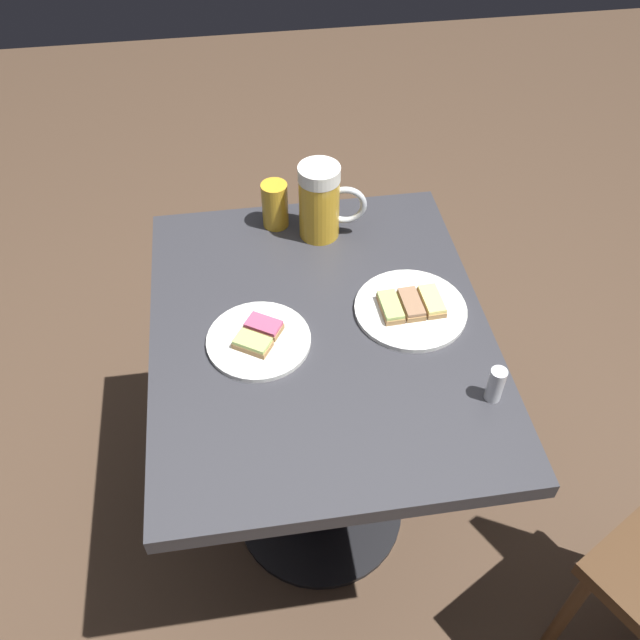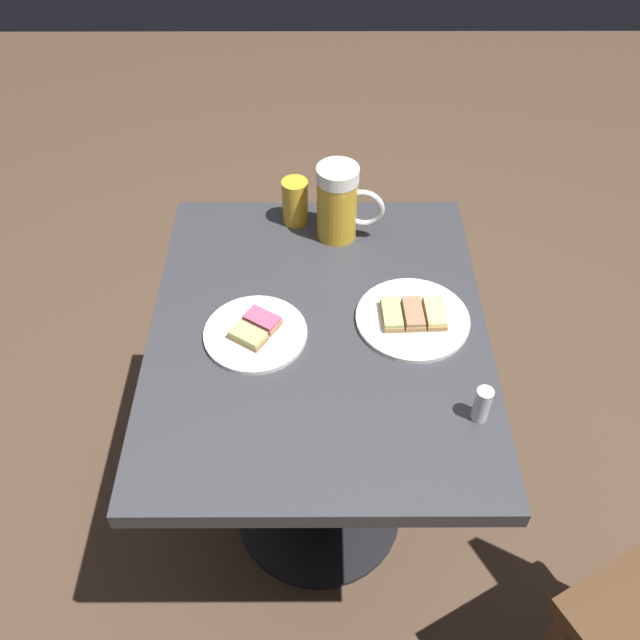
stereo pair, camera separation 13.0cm
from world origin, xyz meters
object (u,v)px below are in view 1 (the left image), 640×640
beer_mug (321,202)px  beer_glass_small (275,205)px  plate_far (259,339)px  salt_shaker (496,385)px  plate_near (411,308)px

beer_mug → beer_glass_small: 0.11m
plate_far → beer_glass_small: size_ratio=1.86×
beer_mug → beer_glass_small: size_ratio=1.63×
plate_far → salt_shaker: size_ratio=2.75×
plate_near → beer_glass_small: bearing=-53.1°
beer_glass_small → salt_shaker: size_ratio=1.47×
plate_far → beer_mug: bearing=-118.7°
plate_near → beer_glass_small: beer_glass_small is taller
beer_mug → plate_near: bearing=117.6°
plate_near → beer_mug: size_ratio=1.29×
salt_shaker → beer_glass_small: bearing=-58.9°
plate_near → salt_shaker: size_ratio=3.08×
beer_mug → salt_shaker: (-0.23, 0.49, -0.05)m
plate_far → beer_mug: size_ratio=1.15×
plate_near → beer_glass_small: size_ratio=2.09×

